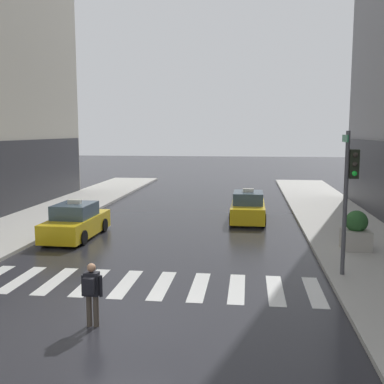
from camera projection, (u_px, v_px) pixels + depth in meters
The scene contains 7 objects.
ground_plane at pixel (118, 323), 11.88m from camera, with size 160.00×160.00×0.00m, color #26262B.
crosswalk_markings at pixel (144, 284), 14.83m from camera, with size 11.30×2.80×0.01m.
traffic_light_pole at pixel (349, 183), 14.99m from camera, with size 0.44×0.84×4.80m.
taxi_lead at pixel (76, 222), 21.30m from camera, with size 2.01×4.58×1.80m.
taxi_second at pixel (248, 208), 25.37m from camera, with size 1.95×4.55×1.80m.
pedestrian_with_backpack at pixel (92, 290), 11.50m from camera, with size 0.55×0.43×1.65m.
planter_near_corner at pixel (356, 232), 18.60m from camera, with size 1.10×1.10×1.60m.
Camera 1 is at (3.31, -11.01, 4.93)m, focal length 42.82 mm.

